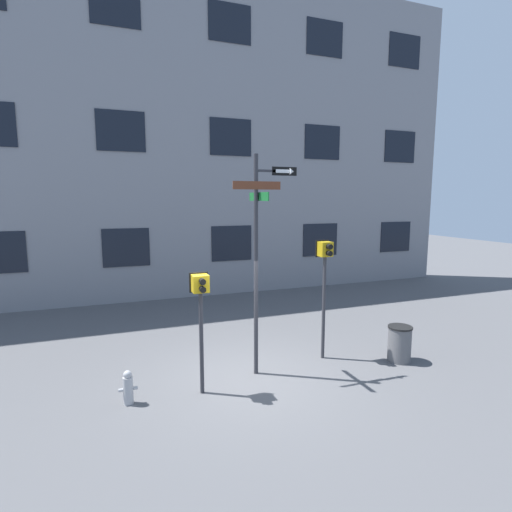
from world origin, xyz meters
The scene contains 7 objects.
ground_plane centered at (0.00, 0.00, 0.00)m, with size 60.00×60.00×0.00m, color #515154.
building_facade centered at (0.00, 7.85, 6.14)m, with size 24.00×0.63×12.28m.
street_sign_pole centered at (0.35, 0.20, 2.80)m, with size 1.43×1.08×4.70m.
pedestrian_signal_left centered at (-1.02, -0.26, 1.86)m, with size 0.37×0.40×2.39m.
pedestrian_signal_right centered at (2.08, 0.44, 2.17)m, with size 0.35×0.40×2.84m.
fire_hydrant centered at (-2.41, -0.19, 0.32)m, with size 0.34×0.18×0.65m.
trash_bin centered at (3.67, -0.34, 0.42)m, with size 0.56×0.56×0.84m.
Camera 1 is at (-2.64, -7.56, 3.78)m, focal length 28.00 mm.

